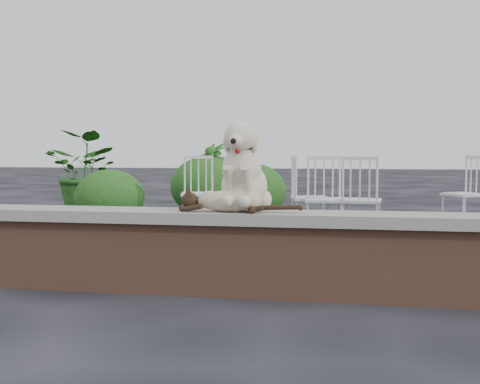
% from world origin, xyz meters
% --- Properties ---
extents(ground, '(60.00, 60.00, 0.00)m').
position_xyz_m(ground, '(0.00, 0.00, 0.00)').
color(ground, black).
rests_on(ground, ground).
extents(brick_wall, '(6.00, 0.30, 0.50)m').
position_xyz_m(brick_wall, '(0.00, 0.00, 0.25)').
color(brick_wall, brown).
rests_on(brick_wall, ground).
extents(capstone, '(6.20, 0.40, 0.08)m').
position_xyz_m(capstone, '(0.00, 0.00, 0.54)').
color(capstone, slate).
rests_on(capstone, brick_wall).
extents(dog, '(0.45, 0.57, 0.63)m').
position_xyz_m(dog, '(-0.44, 0.10, 0.89)').
color(dog, beige).
rests_on(dog, capstone).
extents(cat, '(1.01, 0.31, 0.17)m').
position_xyz_m(cat, '(-0.52, -0.05, 0.66)').
color(cat, tan).
rests_on(cat, capstone).
extents(chair_b, '(0.58, 0.58, 0.94)m').
position_xyz_m(chair_b, '(0.03, 2.59, 0.47)').
color(chair_b, silver).
rests_on(chair_b, ground).
extents(chair_d, '(0.77, 0.77, 0.94)m').
position_xyz_m(chair_d, '(1.76, 3.75, 0.47)').
color(chair_d, silver).
rests_on(chair_d, ground).
extents(chair_e, '(0.66, 0.66, 0.94)m').
position_xyz_m(chair_e, '(-0.13, 2.82, 0.47)').
color(chair_e, silver).
rests_on(chair_e, ground).
extents(chair_c, '(0.62, 0.62, 0.94)m').
position_xyz_m(chair_c, '(0.44, 2.58, 0.47)').
color(chair_c, silver).
rests_on(chair_c, ground).
extents(chair_a, '(0.67, 0.67, 0.94)m').
position_xyz_m(chair_a, '(-1.58, 3.24, 0.47)').
color(chair_a, silver).
rests_on(chair_a, ground).
extents(potted_plant_a, '(1.36, 1.24, 1.32)m').
position_xyz_m(potted_plant_a, '(-3.79, 4.77, 0.66)').
color(potted_plant_a, '#163D11').
rests_on(potted_plant_a, ground).
extents(potted_plant_b, '(0.91, 0.91, 1.15)m').
position_xyz_m(potted_plant_b, '(-1.82, 5.03, 0.58)').
color(potted_plant_b, '#163D11').
rests_on(potted_plant_b, ground).
extents(shrubbery, '(2.90, 2.20, 0.99)m').
position_xyz_m(shrubbery, '(-1.90, 4.68, 0.40)').
color(shrubbery, '#163D11').
rests_on(shrubbery, ground).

